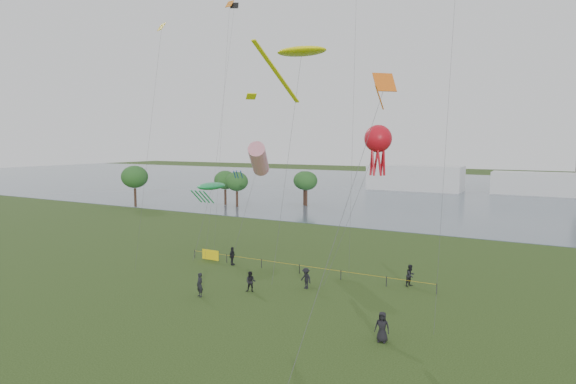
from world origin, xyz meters
The scene contains 17 objects.
ground_plane centered at (0.00, 0.00, 0.00)m, with size 400.00×400.00×0.00m, color #1F3410.
lake centered at (0.00, 100.00, 0.02)m, with size 400.00×120.00×0.08m, color #4F5F6D.
pavilion_left centered at (-12.00, 95.00, 3.00)m, with size 22.00×8.00×6.00m, color silver.
pavilion_right centered at (14.00, 98.00, 2.50)m, with size 18.00×7.00×5.00m, color silver.
trees centered at (-34.22, 50.09, 4.84)m, with size 31.21×20.74×7.44m.
fence centered at (-8.26, 15.98, 0.55)m, with size 24.07×0.07×1.05m.
spectator_a centered at (-3.03, 9.43, 0.82)m, with size 0.80×0.62×1.64m, color black.
spectator_b centered at (0.37, 12.31, 0.84)m, with size 1.09×0.63×1.69m, color black.
spectator_c centered at (-9.16, 15.52, 0.88)m, with size 1.03×0.43×1.75m, color black.
spectator_d centered at (8.95, 5.28, 0.90)m, with size 0.88×0.58×1.81m, color black.
spectator_f centered at (-5.78, 6.59, 0.92)m, with size 0.67×0.44×1.84m, color black.
spectator_g centered at (7.53, 17.05, 0.89)m, with size 0.87×0.68×1.79m, color black.
kite_stingray centered at (-2.39, 16.58, 19.46)m, with size 4.61×9.92×19.92m.
kite_windsock centered at (-9.97, 21.63, 9.91)m, with size 4.25×7.51×11.82m.
kite_creature centered at (-15.27, 20.26, 6.89)m, with size 2.79×7.28×7.33m.
kite_octopus centered at (5.15, 15.25, 11.91)m, with size 5.01×2.53×13.07m.
kite_delta centered at (7.95, 7.12, 14.51)m, with size 1.58×12.04×15.97m.
Camera 1 is at (17.33, -21.27, 11.74)m, focal length 30.00 mm.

